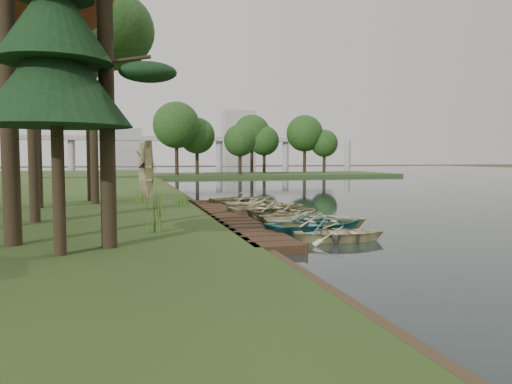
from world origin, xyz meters
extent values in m
plane|color=#3D2F1D|center=(0.00, 0.00, 0.00)|extent=(300.00, 300.00, 0.00)
cube|color=black|center=(30.00, 20.00, 0.03)|extent=(130.00, 200.00, 0.05)
cube|color=#352214|center=(-1.60, 0.00, 0.15)|extent=(1.60, 16.00, 0.30)
cube|color=#2F441E|center=(8.00, 50.00, 0.23)|extent=(50.00, 14.00, 0.45)
cylinder|color=black|center=(-15.33, 50.00, 2.85)|extent=(0.50, 0.50, 4.80)
sphere|color=#224718|center=(-15.33, 50.00, 6.45)|extent=(5.60, 5.60, 5.60)
cylinder|color=black|center=(-8.67, 50.00, 2.85)|extent=(0.50, 0.50, 4.80)
sphere|color=#224718|center=(-8.67, 50.00, 6.45)|extent=(5.60, 5.60, 5.60)
cylinder|color=black|center=(-2.00, 50.00, 2.85)|extent=(0.50, 0.50, 4.80)
sphere|color=#224718|center=(-2.00, 50.00, 6.45)|extent=(5.60, 5.60, 5.60)
cylinder|color=black|center=(4.67, 50.00, 2.85)|extent=(0.50, 0.50, 4.80)
sphere|color=#224718|center=(4.67, 50.00, 6.45)|extent=(5.60, 5.60, 5.60)
cylinder|color=black|center=(11.33, 50.00, 2.85)|extent=(0.50, 0.50, 4.80)
sphere|color=#224718|center=(11.33, 50.00, 6.45)|extent=(5.60, 5.60, 5.60)
cylinder|color=black|center=(18.00, 50.00, 2.85)|extent=(0.50, 0.50, 4.80)
sphere|color=#224718|center=(18.00, 50.00, 6.45)|extent=(5.60, 5.60, 5.60)
cylinder|color=black|center=(24.67, 50.00, 2.85)|extent=(0.50, 0.50, 4.80)
sphere|color=#224718|center=(24.67, 50.00, 6.45)|extent=(5.60, 5.60, 5.60)
cube|color=#A5A5A0|center=(10.00, 120.00, 8.00)|extent=(90.00, 4.00, 1.20)
cylinder|color=#A5A5A0|center=(-20.00, 120.00, 4.00)|extent=(1.80, 1.80, 8.00)
cylinder|color=#A5A5A0|center=(0.00, 120.00, 4.00)|extent=(1.80, 1.80, 8.00)
cylinder|color=#A5A5A0|center=(20.00, 120.00, 4.00)|extent=(1.80, 1.80, 8.00)
cylinder|color=#A5A5A0|center=(40.00, 120.00, 4.00)|extent=(1.80, 1.80, 8.00)
cylinder|color=#A5A5A0|center=(60.00, 120.00, 4.00)|extent=(1.80, 1.80, 8.00)
cube|color=#A5A5A0|center=(30.00, 140.00, 9.00)|extent=(10.00, 8.00, 18.00)
cube|color=#A5A5A0|center=(-5.00, 145.00, 6.00)|extent=(8.00, 8.00, 12.00)
imported|color=beige|center=(0.98, -6.18, 0.37)|extent=(3.48, 2.78, 0.64)
imported|color=teal|center=(0.87, -4.58, 0.46)|extent=(4.49, 3.64, 0.82)
imported|color=beige|center=(1.15, -3.73, 0.47)|extent=(4.35, 3.36, 0.83)
imported|color=beige|center=(1.21, -2.20, 0.40)|extent=(3.89, 3.18, 0.71)
imported|color=beige|center=(1.08, -1.12, 0.38)|extent=(3.79, 3.26, 0.66)
imported|color=beige|center=(1.22, 0.59, 0.40)|extent=(3.78, 2.99, 0.71)
imported|color=beige|center=(0.70, 1.48, 0.45)|extent=(4.24, 3.33, 0.80)
imported|color=beige|center=(1.04, 3.01, 0.45)|extent=(4.66, 4.09, 0.80)
imported|color=beige|center=(0.83, 4.09, 0.39)|extent=(3.98, 3.52, 0.68)
imported|color=beige|center=(0.81, 5.49, 0.37)|extent=(3.44, 2.70, 0.65)
imported|color=beige|center=(0.75, 6.70, 0.46)|extent=(4.37, 3.42, 0.83)
imported|color=beige|center=(-4.67, 7.92, 0.66)|extent=(4.14, 3.55, 0.72)
cylinder|color=black|center=(-6.38, -6.95, 5.07)|extent=(0.43, 0.43, 9.54)
cylinder|color=black|center=(-9.09, -5.87, 6.69)|extent=(0.50, 0.50, 12.79)
cylinder|color=black|center=(-9.39, -0.41, 4.33)|extent=(0.40, 0.40, 8.07)
ellipsoid|color=maroon|center=(-9.39, -0.41, 8.37)|extent=(4.41, 4.41, 3.75)
cylinder|color=black|center=(-7.56, 7.02, 5.41)|extent=(0.44, 0.44, 10.23)
ellipsoid|color=#224718|center=(-7.56, 7.02, 10.53)|extent=(4.30, 4.30, 3.65)
cylinder|color=black|center=(-10.20, 5.38, 6.88)|extent=(0.50, 0.50, 13.16)
cylinder|color=black|center=(-7.90, 9.11, 5.14)|extent=(0.43, 0.43, 9.68)
ellipsoid|color=#224718|center=(-7.90, 9.11, 9.98)|extent=(5.29, 5.29, 4.50)
cylinder|color=black|center=(-7.58, -7.79, 2.24)|extent=(0.32, 0.32, 3.89)
cone|color=black|center=(-7.58, -7.79, 4.93)|extent=(3.80, 3.80, 2.60)
cone|color=black|center=(-7.58, -7.79, 6.36)|extent=(2.90, 2.90, 2.25)
cone|color=#3F661E|center=(-4.97, -4.33, 0.84)|extent=(0.60, 0.60, 1.07)
cone|color=#3F661E|center=(-3.17, 3.93, 0.79)|extent=(0.60, 0.60, 0.98)
cone|color=#3F661E|center=(-5.24, 6.60, 0.76)|extent=(0.60, 0.60, 0.91)
cone|color=#3F661E|center=(-4.32, 3.43, 0.80)|extent=(0.60, 0.60, 1.01)
camera|label=1|loc=(-5.88, -21.49, 2.85)|focal=35.00mm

